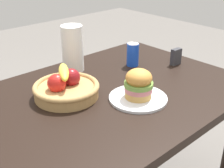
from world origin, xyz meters
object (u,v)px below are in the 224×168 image
plate (138,98)px  fruit_basket (66,88)px  soda_can (133,54)px  paper_towel_roll (73,48)px  napkin_holder (175,57)px  sandwich (139,84)px

plate → fruit_basket: (-0.21, 0.23, 0.04)m
soda_can → plate: bearing=-132.5°
plate → soda_can: bearing=47.5°
plate → paper_towel_roll: 0.47m
plate → paper_towel_roll: (-0.01, 0.46, 0.11)m
plate → napkin_holder: size_ratio=2.82×
sandwich → soda_can: sandwich is taller
plate → soda_can: size_ratio=2.01×
fruit_basket → plate: bearing=-47.4°
sandwich → napkin_holder: sandwich is taller
sandwich → napkin_holder: (0.45, 0.14, -0.03)m
fruit_basket → sandwich: bearing=-47.4°
fruit_basket → paper_towel_roll: size_ratio=1.21×
plate → paper_towel_roll: paper_towel_roll is taller
paper_towel_roll → napkin_holder: paper_towel_roll is taller
soda_can → paper_towel_roll: 0.33m
plate → paper_towel_roll: size_ratio=1.06×
fruit_basket → napkin_holder: fruit_basket is taller
plate → napkin_holder: bearing=17.5°
paper_towel_roll → soda_can: bearing=-30.4°
plate → fruit_basket: bearing=132.6°
fruit_basket → paper_towel_roll: bearing=47.9°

